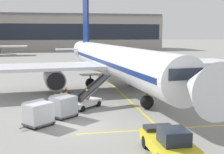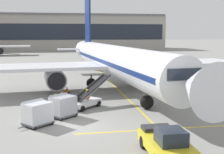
{
  "view_description": "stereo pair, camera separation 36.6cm",
  "coord_description": "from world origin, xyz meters",
  "px_view_note": "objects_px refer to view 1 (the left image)",
  "views": [
    {
      "loc": [
        -1.52,
        -21.7,
        6.97
      ],
      "look_at": [
        3.66,
        5.95,
        2.83
      ],
      "focal_mm": 47.68,
      "sensor_mm": 36.0,
      "label": 1
    },
    {
      "loc": [
        -1.16,
        -21.77,
        6.97
      ],
      "look_at": [
        3.66,
        5.95,
        2.83
      ],
      "focal_mm": 47.68,
      "sensor_mm": 36.0,
      "label": 2
    }
  ],
  "objects_px": {
    "belt_loader": "(86,99)",
    "ground_crew_by_loader": "(87,97)",
    "baggage_cart_second": "(38,113)",
    "ground_crew_by_carts": "(56,102)",
    "baggage_cart_lead": "(63,106)",
    "parked_airplane": "(114,61)",
    "safety_cone_engine_keepout": "(66,90)",
    "safety_cone_wingtip": "(61,93)",
    "pushback_tug": "(169,142)"
  },
  "relations": [
    {
      "from": "pushback_tug",
      "to": "ground_crew_by_carts",
      "type": "height_order",
      "value": "pushback_tug"
    },
    {
      "from": "baggage_cart_second",
      "to": "safety_cone_engine_keepout",
      "type": "distance_m",
      "value": 12.82
    },
    {
      "from": "ground_crew_by_loader",
      "to": "safety_cone_engine_keepout",
      "type": "xyz_separation_m",
      "value": [
        -1.74,
        7.38,
        -0.65
      ]
    },
    {
      "from": "ground_crew_by_carts",
      "to": "safety_cone_wingtip",
      "type": "distance_m",
      "value": 7.28
    },
    {
      "from": "parked_airplane",
      "to": "belt_loader",
      "type": "distance_m",
      "value": 10.67
    },
    {
      "from": "baggage_cart_lead",
      "to": "pushback_tug",
      "type": "height_order",
      "value": "baggage_cart_lead"
    },
    {
      "from": "parked_airplane",
      "to": "baggage_cart_second",
      "type": "xyz_separation_m",
      "value": [
        -8.6,
        -14.32,
        -2.51
      ]
    },
    {
      "from": "parked_airplane",
      "to": "ground_crew_by_carts",
      "type": "distance_m",
      "value": 13.44
    },
    {
      "from": "belt_loader",
      "to": "baggage_cart_lead",
      "type": "height_order",
      "value": "belt_loader"
    },
    {
      "from": "parked_airplane",
      "to": "safety_cone_engine_keepout",
      "type": "distance_m",
      "value": 7.08
    },
    {
      "from": "baggage_cart_lead",
      "to": "ground_crew_by_loader",
      "type": "height_order",
      "value": "baggage_cart_lead"
    },
    {
      "from": "parked_airplane",
      "to": "safety_cone_engine_keepout",
      "type": "xyz_separation_m",
      "value": [
        -6.08,
        -1.77,
        -3.15
      ]
    },
    {
      "from": "ground_crew_by_loader",
      "to": "safety_cone_engine_keepout",
      "type": "height_order",
      "value": "ground_crew_by_loader"
    },
    {
      "from": "parked_airplane",
      "to": "safety_cone_engine_keepout",
      "type": "bearing_deg",
      "value": -163.74
    },
    {
      "from": "safety_cone_engine_keepout",
      "to": "safety_cone_wingtip",
      "type": "distance_m",
      "value": 2.11
    },
    {
      "from": "ground_crew_by_loader",
      "to": "parked_airplane",
      "type": "bearing_deg",
      "value": 64.65
    },
    {
      "from": "belt_loader",
      "to": "ground_crew_by_carts",
      "type": "relative_size",
      "value": 2.69
    },
    {
      "from": "parked_airplane",
      "to": "pushback_tug",
      "type": "xyz_separation_m",
      "value": [
        -0.95,
        -21.55,
        -2.68
      ]
    },
    {
      "from": "safety_cone_engine_keepout",
      "to": "belt_loader",
      "type": "bearing_deg",
      "value": -77.75
    },
    {
      "from": "belt_loader",
      "to": "safety_cone_engine_keepout",
      "type": "xyz_separation_m",
      "value": [
        -1.64,
        7.56,
        -0.49
      ]
    },
    {
      "from": "pushback_tug",
      "to": "belt_loader",
      "type": "bearing_deg",
      "value": 105.94
    },
    {
      "from": "baggage_cart_second",
      "to": "ground_crew_by_carts",
      "type": "bearing_deg",
      "value": 67.86
    },
    {
      "from": "pushback_tug",
      "to": "ground_crew_by_loader",
      "type": "xyz_separation_m",
      "value": [
        -3.39,
        12.4,
        0.17
      ]
    },
    {
      "from": "belt_loader",
      "to": "ground_crew_by_carts",
      "type": "height_order",
      "value": "belt_loader"
    },
    {
      "from": "baggage_cart_lead",
      "to": "belt_loader",
      "type": "bearing_deg",
      "value": 53.36
    },
    {
      "from": "belt_loader",
      "to": "ground_crew_by_carts",
      "type": "bearing_deg",
      "value": -148.98
    },
    {
      "from": "ground_crew_by_loader",
      "to": "safety_cone_wingtip",
      "type": "height_order",
      "value": "ground_crew_by_loader"
    },
    {
      "from": "belt_loader",
      "to": "pushback_tug",
      "type": "xyz_separation_m",
      "value": [
        3.49,
        -12.22,
        -0.02
      ]
    },
    {
      "from": "ground_crew_by_loader",
      "to": "safety_cone_wingtip",
      "type": "bearing_deg",
      "value": 113.79
    },
    {
      "from": "baggage_cart_second",
      "to": "ground_crew_by_loader",
      "type": "bearing_deg",
      "value": 50.46
    },
    {
      "from": "baggage_cart_second",
      "to": "pushback_tug",
      "type": "xyz_separation_m",
      "value": [
        7.65,
        -7.23,
        -0.17
      ]
    },
    {
      "from": "parked_airplane",
      "to": "safety_cone_engine_keepout",
      "type": "height_order",
      "value": "parked_airplane"
    },
    {
      "from": "baggage_cart_second",
      "to": "belt_loader",
      "type": "bearing_deg",
      "value": 50.18
    },
    {
      "from": "parked_airplane",
      "to": "safety_cone_engine_keepout",
      "type": "relative_size",
      "value": 60.64
    },
    {
      "from": "belt_loader",
      "to": "ground_crew_by_loader",
      "type": "distance_m",
      "value": 0.26
    },
    {
      "from": "ground_crew_by_carts",
      "to": "safety_cone_engine_keepout",
      "type": "bearing_deg",
      "value": 82.73
    },
    {
      "from": "baggage_cart_lead",
      "to": "safety_cone_wingtip",
      "type": "bearing_deg",
      "value": 90.18
    },
    {
      "from": "baggage_cart_lead",
      "to": "ground_crew_by_loader",
      "type": "distance_m",
      "value": 3.94
    },
    {
      "from": "parked_airplane",
      "to": "ground_crew_by_carts",
      "type": "xyz_separation_m",
      "value": [
        -7.26,
        -11.03,
        -2.51
      ]
    },
    {
      "from": "belt_loader",
      "to": "baggage_cart_second",
      "type": "xyz_separation_m",
      "value": [
        -4.16,
        -4.99,
        0.16
      ]
    },
    {
      "from": "ground_crew_by_loader",
      "to": "safety_cone_engine_keepout",
      "type": "bearing_deg",
      "value": 103.3
    },
    {
      "from": "baggage_cart_lead",
      "to": "safety_cone_engine_keepout",
      "type": "distance_m",
      "value": 10.59
    },
    {
      "from": "ground_crew_by_carts",
      "to": "safety_cone_wingtip",
      "type": "bearing_deg",
      "value": 85.54
    },
    {
      "from": "belt_loader",
      "to": "ground_crew_by_carts",
      "type": "xyz_separation_m",
      "value": [
        -2.82,
        -1.7,
        0.15
      ]
    },
    {
      "from": "pushback_tug",
      "to": "safety_cone_wingtip",
      "type": "bearing_deg",
      "value": 107.93
    },
    {
      "from": "parked_airplane",
      "to": "safety_cone_wingtip",
      "type": "distance_m",
      "value": 8.33
    },
    {
      "from": "belt_loader",
      "to": "safety_cone_engine_keepout",
      "type": "distance_m",
      "value": 7.75
    },
    {
      "from": "belt_loader",
      "to": "pushback_tug",
      "type": "relative_size",
      "value": 1.07
    },
    {
      "from": "parked_airplane",
      "to": "baggage_cart_second",
      "type": "relative_size",
      "value": 16.94
    },
    {
      "from": "baggage_cart_second",
      "to": "ground_crew_by_carts",
      "type": "relative_size",
      "value": 1.49
    }
  ]
}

